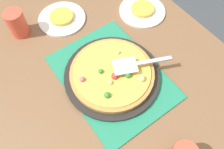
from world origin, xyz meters
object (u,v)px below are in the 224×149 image
Objects in this scene: plate_near_left at (142,11)px; pizza at (112,73)px; served_slice_left at (142,9)px; served_slice_right at (62,17)px; pizza_pan at (112,75)px; plate_far_right at (62,19)px; cup_near at (17,23)px; pizza_server at (137,64)px.

pizza is at bearing 122.70° from plate_near_left.
pizza reaches higher than served_slice_left.
served_slice_left is at bearing -118.07° from served_slice_right.
plate_near_left is at bearing -118.07° from served_slice_right.
pizza_pan is 0.39m from plate_far_right.
cup_near is (0.04, 0.19, 0.06)m from plate_far_right.
pizza_server is at bearing 136.14° from served_slice_left.
plate_far_right is at bearing 1.28° from pizza_pan.
served_slice_left reaches higher than pizza_pan.
cup_near is (0.04, 0.19, 0.04)m from served_slice_right.
pizza is 2.75× the size of cup_near.
cup_near is at bearing 79.17° from served_slice_right.
pizza_pan reaches higher than plate_far_right.
served_slice_left is at bearing 0.00° from plate_near_left.
plate_near_left is at bearing -57.30° from pizza.
served_slice_left is 0.48× the size of pizza_server.
pizza is at bearing -155.22° from cup_near.
plate_near_left is at bearing -118.07° from plate_far_right.
pizza_pan is at bearing 122.54° from served_slice_left.
served_slice_right is at bearing 1.29° from pizza.
plate_near_left is at bearing -43.86° from pizza_server.
served_slice_left is (0.00, 0.00, 0.01)m from plate_near_left.
served_slice_left is (0.21, -0.33, 0.01)m from pizza_pan.
pizza reaches higher than plate_near_left.
served_slice_right is (0.39, 0.01, 0.01)m from pizza_pan.
pizza_server is (-0.47, -0.29, 0.01)m from cup_near.
pizza_pan is at bearing 65.96° from pizza_server.
pizza_server is (-0.43, -0.10, 0.05)m from served_slice_right.
pizza is 1.45× the size of pizza_server.
pizza_pan is 3.17× the size of cup_near.
served_slice_left is (0.21, -0.33, -0.02)m from pizza.
served_slice_right is 0.20m from cup_near.
cup_near is (0.22, 0.53, 0.04)m from served_slice_left.
pizza is 0.39m from plate_near_left.
pizza_pan is 1.15× the size of pizza.
plate_near_left is 1.00× the size of plate_far_right.
plate_far_right is (0.39, 0.01, -0.03)m from pizza.
plate_near_left is at bearing -57.46° from pizza_pan.
cup_near reaches higher than served_slice_right.
pizza is 0.39m from plate_far_right.
pizza is at bearing 122.70° from served_slice_left.
served_slice_left is at bearing -112.33° from cup_near.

